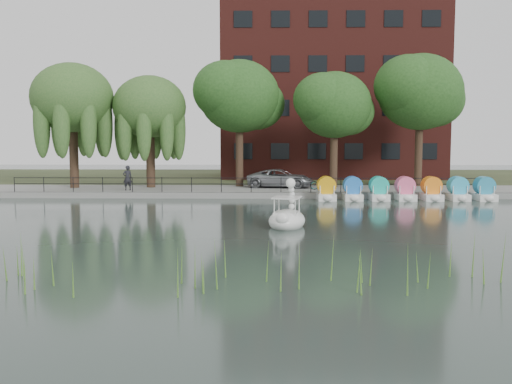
{
  "coord_description": "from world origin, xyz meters",
  "views": [
    {
      "loc": [
        1.04,
        -24.74,
        4.06
      ],
      "look_at": [
        0.5,
        4.0,
        1.3
      ],
      "focal_mm": 40.0,
      "sensor_mm": 36.0,
      "label": 1
    }
  ],
  "objects_px": {
    "bicycle": "(322,183)",
    "pedestrian": "(127,176)",
    "swan_boat": "(287,216)",
    "minivan": "(280,177)"
  },
  "relations": [
    {
      "from": "minivan",
      "to": "bicycle",
      "type": "height_order",
      "value": "minivan"
    },
    {
      "from": "swan_boat",
      "to": "bicycle",
      "type": "bearing_deg",
      "value": 91.08
    },
    {
      "from": "minivan",
      "to": "swan_boat",
      "type": "relative_size",
      "value": 1.94
    },
    {
      "from": "bicycle",
      "to": "swan_boat",
      "type": "height_order",
      "value": "swan_boat"
    },
    {
      "from": "bicycle",
      "to": "swan_boat",
      "type": "xyz_separation_m",
      "value": [
        -2.96,
        -14.16,
        -0.43
      ]
    },
    {
      "from": "minivan",
      "to": "bicycle",
      "type": "xyz_separation_m",
      "value": [
        2.9,
        -1.77,
        -0.27
      ]
    },
    {
      "from": "minivan",
      "to": "swan_boat",
      "type": "xyz_separation_m",
      "value": [
        -0.06,
        -15.93,
        -0.69
      ]
    },
    {
      "from": "bicycle",
      "to": "pedestrian",
      "type": "distance_m",
      "value": 13.57
    },
    {
      "from": "minivan",
      "to": "bicycle",
      "type": "bearing_deg",
      "value": -112.55
    },
    {
      "from": "minivan",
      "to": "swan_boat",
      "type": "height_order",
      "value": "swan_boat"
    }
  ]
}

